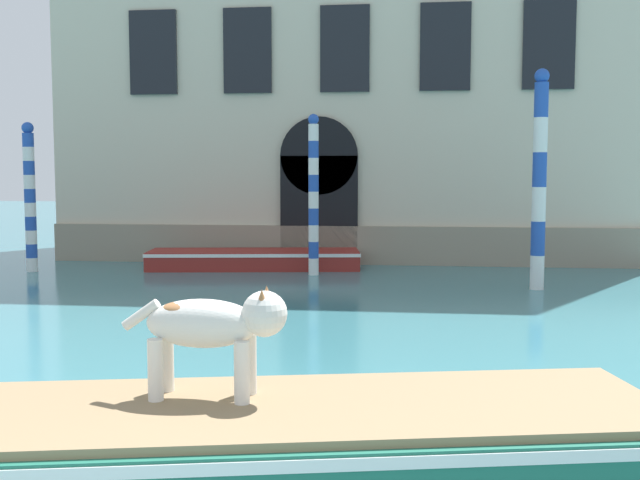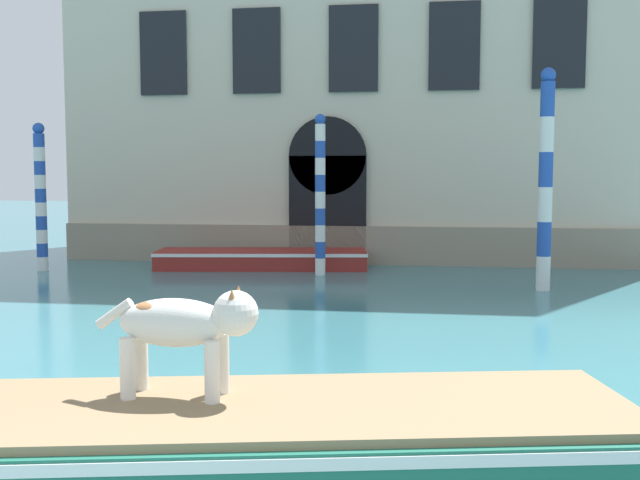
% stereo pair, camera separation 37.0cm
% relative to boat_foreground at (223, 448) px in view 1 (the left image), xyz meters
% --- Properties ---
extents(palazzo_left, '(15.21, 6.13, 14.07)m').
position_rel_boat_foreground_xyz_m(palazzo_left, '(-0.32, 16.69, 6.68)').
color(palazzo_left, beige).
rests_on(palazzo_left, ground_plane).
extents(boat_foreground, '(6.62, 2.97, 0.64)m').
position_rel_boat_foreground_xyz_m(boat_foreground, '(0.00, 0.00, 0.00)').
color(boat_foreground, '#1E6651').
rests_on(boat_foreground, ground_plane).
extents(dog_on_deck, '(1.21, 0.36, 0.81)m').
position_rel_boat_foreground_xyz_m(dog_on_deck, '(-0.10, 0.19, 0.82)').
color(dog_on_deck, silver).
rests_on(dog_on_deck, boat_foreground).
extents(boat_moored_near_palazzo, '(5.16, 2.08, 0.44)m').
position_rel_boat_foreground_xyz_m(boat_moored_near_palazzo, '(-2.39, 12.53, -0.10)').
color(boat_moored_near_palazzo, maroon).
rests_on(boat_moored_near_palazzo, ground_plane).
extents(mooring_pole_0, '(0.28, 0.28, 4.27)m').
position_rel_boat_foreground_xyz_m(mooring_pole_0, '(3.79, 9.97, 1.82)').
color(mooring_pole_0, white).
rests_on(mooring_pole_0, ground_plane).
extents(mooring_pole_2, '(0.24, 0.24, 3.58)m').
position_rel_boat_foreground_xyz_m(mooring_pole_2, '(-0.83, 11.59, 1.47)').
color(mooring_pole_2, white).
rests_on(mooring_pole_2, ground_plane).
extents(mooring_pole_3, '(0.27, 0.27, 3.44)m').
position_rel_boat_foreground_xyz_m(mooring_pole_3, '(-7.41, 11.39, 1.40)').
color(mooring_pole_3, white).
rests_on(mooring_pole_3, ground_plane).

